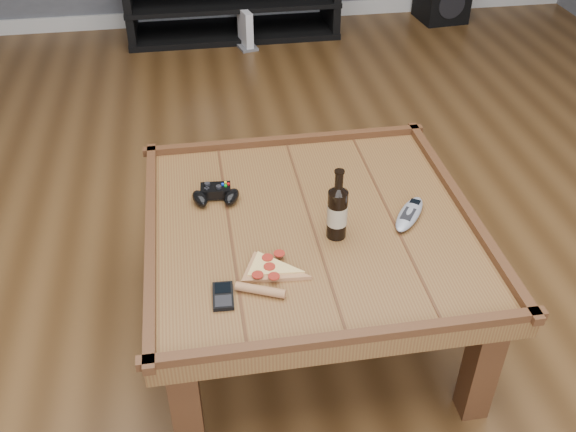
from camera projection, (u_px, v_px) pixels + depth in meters
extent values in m
plane|color=#432A13|center=(309.00, 325.00, 2.23)|extent=(6.00, 6.00, 0.00)
cube|color=silver|center=(230.00, 15.00, 4.56)|extent=(5.00, 0.02, 0.10)
cube|color=brown|center=(311.00, 230.00, 1.98)|extent=(1.00, 1.00, 0.06)
cube|color=#472213|center=(186.00, 406.00, 1.73)|extent=(0.08, 0.08, 0.39)
cube|color=#472213|center=(481.00, 367.00, 1.84)|extent=(0.08, 0.08, 0.39)
cube|color=#472213|center=(178.00, 220.00, 2.39)|extent=(0.08, 0.08, 0.39)
cube|color=#472213|center=(395.00, 199.00, 2.50)|extent=(0.08, 0.08, 0.39)
cube|color=#472213|center=(286.00, 140.00, 2.34)|extent=(1.03, 0.03, 0.03)
cube|color=#472213|center=(349.00, 337.00, 1.57)|extent=(1.03, 0.03, 0.03)
cube|color=#472213|center=(463.00, 204.00, 2.02)|extent=(0.03, 1.03, 0.03)
cube|color=#472213|center=(151.00, 235.00, 1.89)|extent=(0.03, 1.03, 0.03)
cube|color=black|center=(232.00, 1.00, 4.26)|extent=(1.40, 0.45, 0.03)
cube|color=black|center=(234.00, 31.00, 4.39)|extent=(1.40, 0.45, 0.04)
cube|color=black|center=(129.00, 3.00, 4.17)|extent=(0.05, 0.44, 0.50)
cylinder|color=black|center=(337.00, 214.00, 1.87)|extent=(0.06, 0.06, 0.16)
cone|color=black|center=(339.00, 188.00, 1.81)|extent=(0.06, 0.06, 0.03)
cylinder|color=black|center=(339.00, 180.00, 1.79)|extent=(0.02, 0.02, 0.06)
cylinder|color=black|center=(340.00, 172.00, 1.78)|extent=(0.03, 0.03, 0.01)
cylinder|color=tan|center=(337.00, 214.00, 1.87)|extent=(0.06, 0.06, 0.06)
cube|color=black|center=(216.00, 191.00, 2.06)|extent=(0.10, 0.07, 0.03)
ellipsoid|color=black|center=(200.00, 198.00, 2.03)|extent=(0.07, 0.09, 0.04)
ellipsoid|color=black|center=(232.00, 197.00, 2.04)|extent=(0.07, 0.09, 0.04)
cylinder|color=black|center=(207.00, 184.00, 2.06)|extent=(0.02, 0.02, 0.01)
cylinder|color=black|center=(219.00, 187.00, 2.04)|extent=(0.02, 0.02, 0.01)
cylinder|color=yellow|center=(226.00, 183.00, 2.06)|extent=(0.01, 0.01, 0.01)
cylinder|color=red|center=(228.00, 184.00, 2.06)|extent=(0.01, 0.01, 0.01)
cylinder|color=#0C33CC|center=(223.00, 184.00, 2.06)|extent=(0.01, 0.01, 0.01)
cylinder|color=#0C9919|center=(226.00, 186.00, 2.05)|extent=(0.01, 0.01, 0.01)
cylinder|color=#AF7D4C|center=(260.00, 290.00, 1.71)|extent=(0.14, 0.08, 0.02)
cylinder|color=#A32F15|center=(258.00, 275.00, 1.75)|extent=(0.03, 0.03, 0.00)
cylinder|color=#A32F15|center=(274.00, 276.00, 1.74)|extent=(0.03, 0.03, 0.00)
cylinder|color=#A32F15|center=(269.00, 266.00, 1.77)|extent=(0.03, 0.03, 0.00)
cylinder|color=#A32F15|center=(268.00, 257.00, 1.80)|extent=(0.03, 0.03, 0.00)
cylinder|color=#A32F15|center=(279.00, 253.00, 1.82)|extent=(0.03, 0.03, 0.00)
cube|color=black|center=(223.00, 296.00, 1.70)|extent=(0.06, 0.10, 0.01)
cube|color=black|center=(223.00, 288.00, 1.71)|extent=(0.04, 0.04, 0.00)
cube|color=black|center=(223.00, 301.00, 1.67)|extent=(0.05, 0.04, 0.00)
ellipsoid|color=gray|center=(409.00, 214.00, 1.97)|extent=(0.16, 0.19, 0.03)
cube|color=black|center=(415.00, 202.00, 2.01)|extent=(0.04, 0.04, 0.00)
cube|color=black|center=(408.00, 214.00, 1.96)|extent=(0.06, 0.07, 0.00)
cylinder|color=black|center=(452.00, 5.00, 4.42)|extent=(0.19, 0.03, 0.19)
cube|color=slate|center=(246.00, 46.00, 4.22)|extent=(0.15, 0.21, 0.02)
cube|color=white|center=(245.00, 28.00, 4.14)|extent=(0.09, 0.18, 0.23)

